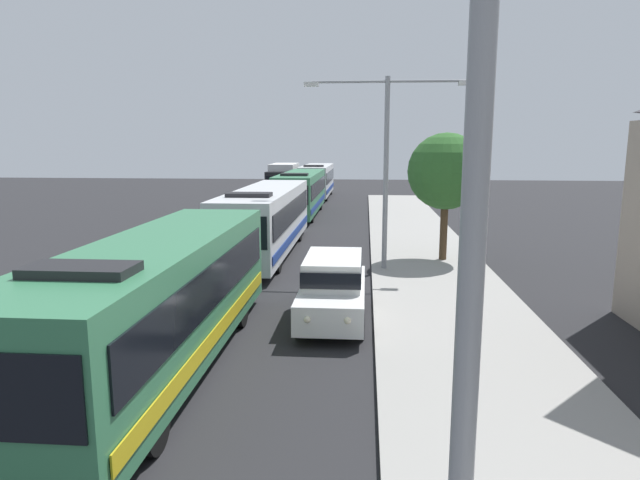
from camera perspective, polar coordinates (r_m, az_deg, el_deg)
The scene contains 9 objects.
bus_lead at distance 13.03m, azimuth -16.23°, elevation -5.83°, with size 2.58×11.18×3.21m.
bus_second_in_line at distance 25.80m, azimuth -5.59°, elevation 2.29°, with size 2.58×12.43×3.21m.
bus_middle at distance 39.52m, azimuth -1.99°, elevation 5.03°, with size 2.58×11.99×3.21m.
bus_fourth_in_line at distance 52.47m, azimuth -0.32°, elevation 6.28°, with size 2.58×10.93×3.21m.
white_suv at distance 16.20m, azimuth 1.38°, elevation -4.72°, with size 1.86×4.98×1.90m.
box_truck_oncoming at distance 53.20m, azimuth -3.85°, elevation 6.32°, with size 2.35×6.93×3.15m.
streetlamp_near at distance 4.16m, azimuth 15.90°, elevation 6.50°, with size 6.53×0.28×7.68m.
streetlamp_mid at distance 21.88m, azimuth 6.90°, elevation 9.17°, with size 6.44×0.28×7.53m.
roadside_tree at distance 24.07m, azimuth 12.95°, elevation 6.92°, with size 3.26×3.26×5.45m.
Camera 1 is at (3.30, 1.59, 5.17)m, focal length 30.82 mm.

